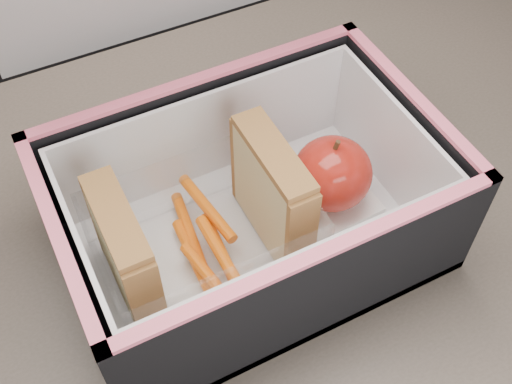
{
  "coord_description": "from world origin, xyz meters",
  "views": [
    {
      "loc": [
        -0.2,
        -0.29,
        1.25
      ],
      "look_at": [
        -0.04,
        0.01,
        0.81
      ],
      "focal_mm": 45.0,
      "sensor_mm": 36.0,
      "label": 1
    }
  ],
  "objects": [
    {
      "name": "paper_napkin",
      "position": [
        0.03,
        0.01,
        0.77
      ],
      "size": [
        0.08,
        0.08,
        0.01
      ],
      "primitive_type": "cube",
      "rotation": [
        0.0,
        0.0,
        0.04
      ],
      "color": "white",
      "rests_on": "lunch_bag"
    },
    {
      "name": "red_apple",
      "position": [
        0.03,
        0.01,
        0.81
      ],
      "size": [
        0.1,
        0.1,
        0.08
      ],
      "rotation": [
        0.0,
        0.0,
        0.42
      ],
      "color": "#991609",
      "rests_on": "paper_napkin"
    },
    {
      "name": "carrot_sticks",
      "position": [
        -0.1,
        0.0,
        0.79
      ],
      "size": [
        0.05,
        0.15,
        0.03
      ],
      "color": "orange",
      "rests_on": "plastic_tub"
    },
    {
      "name": "plastic_tub",
      "position": [
        -0.1,
        0.0,
        0.8
      ],
      "size": [
        0.18,
        0.13,
        0.07
      ],
      "primitive_type": null,
      "color": "white",
      "rests_on": "lunch_bag"
    },
    {
      "name": "kitchen_table",
      "position": [
        0.0,
        0.0,
        0.66
      ],
      "size": [
        1.2,
        0.8,
        0.75
      ],
      "color": "#64554C",
      "rests_on": "ground"
    },
    {
      "name": "lunch_bag",
      "position": [
        -0.05,
        0.01,
        0.82
      ],
      "size": [
        0.32,
        0.3,
        0.31
      ],
      "color": "black",
      "rests_on": "kitchen_table"
    },
    {
      "name": "sandwich_left",
      "position": [
        -0.16,
        0.0,
        0.82
      ],
      "size": [
        0.03,
        0.09,
        0.11
      ],
      "color": "tan",
      "rests_on": "plastic_tub"
    },
    {
      "name": "sandwich_right",
      "position": [
        -0.03,
        0.0,
        0.82
      ],
      "size": [
        0.03,
        0.1,
        0.11
      ],
      "color": "tan",
      "rests_on": "plastic_tub"
    }
  ]
}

